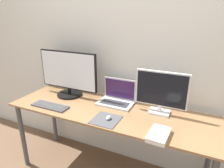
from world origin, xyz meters
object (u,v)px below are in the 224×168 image
Objects in this scene: laptop at (117,97)px; book at (159,135)px; monitor_left at (68,74)px; monitor_right at (161,92)px; keyboard at (50,106)px; mouse at (108,118)px.

laptop reaches higher than book.
monitor_left reaches higher than book.
monitor_right reaches higher than laptop.
monitor_right is 0.44m from laptop.
laptop is 0.92× the size of keyboard.
monitor_right is 0.40m from book.
laptop reaches higher than keyboard.
book is (1.01, -0.35, -0.21)m from monitor_left.
laptop reaches higher than mouse.
book is (0.07, -0.35, -0.18)m from monitor_right.
laptop is 5.74× the size of mouse.
mouse is at bearing -26.03° from monitor_left.
book is (0.42, -0.06, -0.00)m from mouse.
laptop is 0.63m from keyboard.
laptop is at bearing 33.31° from keyboard.
keyboard is at bearing -146.69° from laptop.
laptop is at bearing 4.54° from monitor_left.
monitor_left is 1.97× the size of laptop.
monitor_left is 11.30× the size of mouse.
monitor_right reaches higher than keyboard.
laptop is (-0.42, 0.04, -0.14)m from monitor_right.
keyboard is 1.01m from book.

